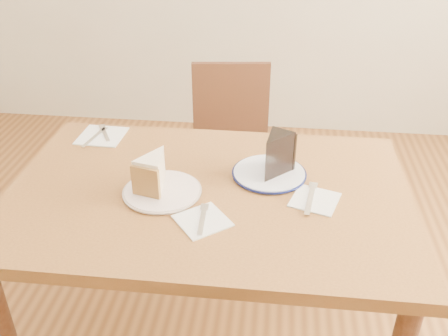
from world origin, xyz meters
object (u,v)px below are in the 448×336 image
(plate_cream, at_px, (162,191))
(chair_far, at_px, (231,151))
(table, at_px, (209,216))
(carrot_cake, at_px, (156,172))
(chocolate_cake, at_px, (274,157))
(plate_navy, at_px, (269,173))

(plate_cream, bearing_deg, chair_far, 81.03)
(table, relative_size, carrot_cake, 10.19)
(table, bearing_deg, chocolate_cake, 25.58)
(chair_far, bearing_deg, chocolate_cake, 99.87)
(table, relative_size, chair_far, 1.43)
(plate_cream, bearing_deg, table, 14.42)
(chair_far, xyz_separation_m, carrot_cake, (-0.15, -0.77, 0.34))
(carrot_cake, xyz_separation_m, chocolate_cake, (0.34, 0.10, 0.01))
(plate_navy, distance_m, chocolate_cake, 0.07)
(table, distance_m, chocolate_cake, 0.27)
(plate_cream, xyz_separation_m, plate_navy, (0.31, 0.14, 0.00))
(carrot_cake, distance_m, chocolate_cake, 0.36)
(carrot_cake, relative_size, chocolate_cake, 0.98)
(plate_cream, xyz_separation_m, carrot_cake, (-0.02, 0.02, 0.05))
(chair_far, relative_size, carrot_cake, 7.14)
(table, height_order, plate_cream, plate_cream)
(plate_navy, height_order, chocolate_cake, chocolate_cake)
(chocolate_cake, bearing_deg, chair_far, -47.00)
(plate_navy, xyz_separation_m, chocolate_cake, (0.01, -0.01, 0.07))
(chair_far, relative_size, plate_cream, 3.78)
(chocolate_cake, bearing_deg, table, 52.04)
(chair_far, distance_m, carrot_cake, 0.85)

